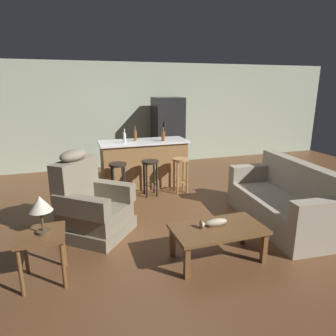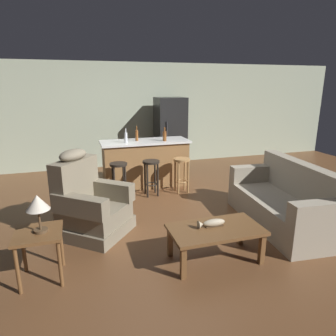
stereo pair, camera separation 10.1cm
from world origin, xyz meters
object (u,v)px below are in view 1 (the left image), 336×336
at_px(bottle_short_amber, 125,137).
at_px(bottle_wine_dark, 135,135).
at_px(table_lamp, 40,205).
at_px(fish_figurine, 214,223).
at_px(refrigerator, 168,133).
at_px(coffee_table, 218,232).
at_px(bar_stool_left, 118,174).
at_px(bar_stool_right, 181,169).
at_px(recliner_near_lamp, 90,205).
at_px(end_table, 42,242).
at_px(bottle_tall_green, 163,136).
at_px(bar_stool_middle, 150,172).
at_px(kitchen_island, 144,163).
at_px(couch, 284,202).

bearing_deg(bottle_short_amber, bottle_wine_dark, 33.88).
xyz_separation_m(table_lamp, bottle_wine_dark, (1.61, 2.85, 0.20)).
relative_size(fish_figurine, refrigerator, 0.19).
bearing_deg(coffee_table, table_lamp, 173.84).
height_order(bar_stool_left, bar_stool_right, same).
distance_m(coffee_table, recliner_near_lamp, 1.81).
xyz_separation_m(table_lamp, bottle_short_amber, (1.36, 2.68, 0.19)).
xyz_separation_m(end_table, bottle_wine_dark, (1.64, 2.85, 0.60)).
xyz_separation_m(recliner_near_lamp, bottle_tall_green, (1.60, 1.70, 0.63)).
bearing_deg(end_table, recliner_near_lamp, 59.11).
height_order(fish_figurine, bar_stool_middle, bar_stool_middle).
height_order(table_lamp, kitchen_island, table_lamp).
distance_m(kitchen_island, refrigerator, 1.57).
distance_m(coffee_table, bottle_short_amber, 3.03).
distance_m(fish_figurine, bottle_tall_green, 2.88).
bearing_deg(coffee_table, bar_stool_left, 108.68).
xyz_separation_m(end_table, bottle_tall_green, (2.17, 2.64, 0.60)).
height_order(kitchen_island, bottle_short_amber, bottle_short_amber).
relative_size(coffee_table, bar_stool_right, 1.62).
xyz_separation_m(bar_stool_left, bottle_wine_dark, (0.49, 0.68, 0.59)).
height_order(bar_stool_middle, bottle_tall_green, bottle_tall_green).
bearing_deg(table_lamp, bottle_short_amber, 63.18).
height_order(bar_stool_middle, refrigerator, refrigerator).
relative_size(recliner_near_lamp, bar_stool_right, 1.76).
distance_m(bar_stool_middle, refrigerator, 2.10).
relative_size(recliner_near_lamp, refrigerator, 0.68).
distance_m(end_table, kitchen_island, 3.32).
xyz_separation_m(bar_stool_right, refrigerator, (0.34, 1.83, 0.41)).
height_order(bar_stool_right, bottle_tall_green, bottle_tall_green).
bearing_deg(end_table, bar_stool_middle, 50.84).
bearing_deg(bar_stool_middle, kitchen_island, 87.04).
bearing_deg(kitchen_island, end_table, -122.71).
height_order(coffee_table, bottle_wine_dark, bottle_wine_dark).
distance_m(recliner_near_lamp, bar_stool_right, 2.18).
relative_size(table_lamp, bar_stool_left, 0.60).
distance_m(recliner_near_lamp, table_lamp, 1.18).
relative_size(bottle_tall_green, bottle_wine_dark, 0.93).
relative_size(end_table, bottle_tall_green, 2.00).
xyz_separation_m(bar_stool_middle, bar_stool_right, (0.61, 0.00, 0.00)).
bearing_deg(bar_stool_right, bottle_short_amber, 152.33).
bearing_deg(bar_stool_middle, bottle_tall_green, 49.60).
relative_size(table_lamp, bottle_wine_dark, 1.36).
bearing_deg(bar_stool_left, bottle_short_amber, 65.34).
bearing_deg(refrigerator, bar_stool_middle, -117.53).
bearing_deg(coffee_table, end_table, 173.79).
bearing_deg(bar_stool_middle, recliner_near_lamp, -134.48).
height_order(fish_figurine, bar_stool_right, bar_stool_right).
bearing_deg(bottle_tall_green, refrigerator, 67.99).
bearing_deg(bottle_tall_green, end_table, -129.39).
bearing_deg(bottle_tall_green, couch, -62.16).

